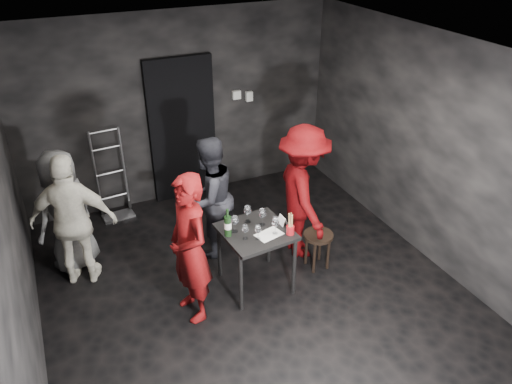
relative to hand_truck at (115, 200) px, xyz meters
name	(u,v)px	position (x,y,z in m)	size (l,w,h in m)	color
floor	(253,291)	(1.09, -2.31, -0.23)	(4.50, 5.00, 0.02)	black
ceiling	(252,54)	(1.09, -2.31, 2.47)	(4.50, 5.00, 0.02)	silver
wall_back	(180,109)	(1.09, 0.19, 1.12)	(4.50, 0.04, 2.70)	black
wall_front	(419,369)	(1.09, -4.81, 1.12)	(4.50, 0.04, 2.70)	black
wall_left	(11,242)	(-1.16, -2.31, 1.12)	(0.04, 5.00, 2.70)	black
wall_right	(427,149)	(3.34, -2.31, 1.12)	(0.04, 5.00, 2.70)	black
doorway	(182,130)	(1.09, 0.13, 0.82)	(0.95, 0.10, 2.10)	black
wallbox_upper	(236,95)	(1.94, 0.14, 1.22)	(0.12, 0.06, 0.12)	#B7B7B2
wallbox_lower	(249,96)	(2.14, 0.14, 1.17)	(0.10, 0.06, 0.14)	#B7B7B2
hand_truck	(115,200)	(0.00, 0.00, 0.00)	(0.43, 0.36, 1.28)	#B2B2B7
tasting_table	(256,238)	(1.17, -2.21, 0.42)	(0.72, 0.72, 0.75)	black
stool	(318,240)	(1.98, -2.22, 0.15)	(0.35, 0.35, 0.47)	#35231C
server_red	(189,242)	(0.37, -2.35, 0.69)	(0.67, 0.44, 1.84)	maroon
woman_black	(209,196)	(0.93, -1.38, 0.57)	(0.78, 0.43, 1.60)	#24252C
man_maroon	(303,185)	(1.95, -1.86, 0.73)	(1.25, 0.58, 1.93)	#4C0406
bystander_cream	(73,217)	(-0.62, -1.28, 0.63)	(1.01, 0.48, 1.72)	white
bystander_grey	(66,211)	(-0.67, -0.95, 0.54)	(0.75, 0.41, 1.53)	slate
tasting_mat	(269,234)	(1.27, -2.34, 0.52)	(0.28, 0.19, 0.00)	white
wine_glass_a	(245,231)	(1.00, -2.31, 0.61)	(0.07, 0.07, 0.18)	white
wine_glass_b	(235,223)	(0.95, -2.14, 0.63)	(0.08, 0.08, 0.22)	white
wine_glass_c	(248,213)	(1.16, -2.01, 0.63)	(0.08, 0.08, 0.22)	white
wine_glass_d	(258,232)	(1.12, -2.37, 0.61)	(0.07, 0.07, 0.18)	white
wine_glass_e	(275,225)	(1.33, -2.35, 0.63)	(0.08, 0.08, 0.22)	white
wine_glass_f	(262,216)	(1.28, -2.14, 0.63)	(0.08, 0.08, 0.22)	white
wine_bottle	(228,225)	(0.86, -2.17, 0.65)	(0.08, 0.08, 0.33)	black
breadstick_cup	(290,224)	(1.48, -2.43, 0.64)	(0.09, 0.09, 0.27)	maroon
reserved_card	(282,220)	(1.48, -2.22, 0.57)	(0.08, 0.13, 0.10)	white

